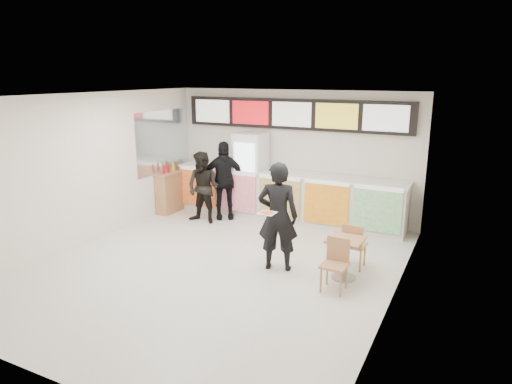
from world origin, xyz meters
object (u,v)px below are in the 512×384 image
Objects in this scene: customer_main at (278,217)px; customer_mid at (223,180)px; service_counter at (286,196)px; condiment_ledge at (171,191)px; cafe_table at (345,251)px; drinks_fridge at (250,174)px; customer_left at (203,188)px.

customer_main reaches higher than customer_mid.
customer_mid is at bearing -158.36° from service_counter.
service_counter is at bearing 13.04° from condiment_ledge.
customer_mid is 1.51m from condiment_ledge.
customer_main is (0.97, -2.66, 0.39)m from service_counter.
cafe_table is at bearing 170.37° from customer_main.
condiment_ledge is (-3.79, 2.01, -0.45)m from customer_main.
drinks_fridge reaches higher than customer_left.
cafe_table is (3.74, -1.49, -0.34)m from customer_left.
cafe_table is at bearing -49.86° from service_counter.
customer_left is at bearing 160.85° from cafe_table.
customer_main reaches higher than service_counter.
cafe_table is (3.50, -1.99, -0.44)m from customer_mid.
condiment_ledge is (-1.45, -0.11, -0.41)m from customer_mid.
customer_main is at bearing -171.14° from cafe_table.
drinks_fridge is at bearing 19.55° from condiment_ledge.
service_counter is 2.90m from condiment_ledge.
customer_left is 4.04m from cafe_table.
customer_main is at bearing -27.96° from condiment_ledge.
service_counter is 3.01× the size of customer_mid.
customer_main is 4.31m from condiment_ledge.
customer_mid reaches higher than condiment_ledge.
customer_left is at bearing -122.44° from drinks_fridge.
drinks_fridge is at bearing -70.59° from customer_main.
customer_mid is (-2.33, 2.12, -0.04)m from customer_main.
drinks_fridge is 0.71m from customer_mid.
service_counter is 2.86m from customer_main.
customer_main is at bearing -54.64° from drinks_fridge.
customer_left is at bearing -48.12° from customer_main.
drinks_fridge is 1.38× the size of cafe_table.
customer_left is (-2.57, 1.62, -0.13)m from customer_main.
customer_left is at bearing -17.85° from condiment_ledge.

